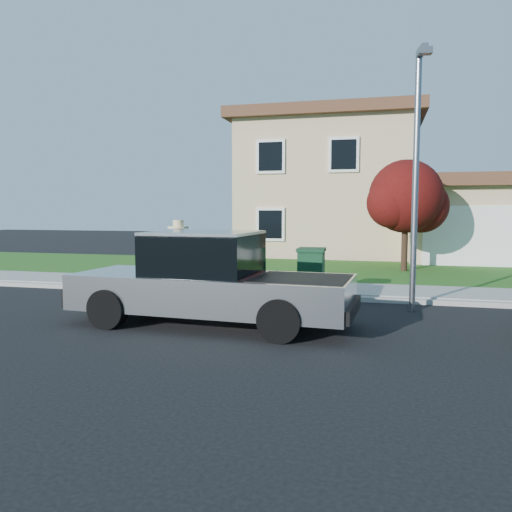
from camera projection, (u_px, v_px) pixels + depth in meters
The scene contains 10 objects.
ground at pixel (241, 322), 9.93m from camera, with size 80.00×80.00×0.00m, color black.
curb at pixel (311, 297), 12.48m from camera, with size 40.00×0.20×0.12m, color gray.
sidewalk at pixel (317, 290), 13.54m from camera, with size 40.00×2.00×0.15m, color gray.
lawn at pixel (333, 271), 17.88m from camera, with size 40.00×7.00×0.10m, color #1F5117.
house at pixel (355, 192), 25.13m from camera, with size 14.00×11.30×6.85m.
pickup_truck at pixel (210, 282), 9.63m from camera, with size 5.62×2.28×1.81m.
woman at pixel (179, 265), 11.62m from camera, with size 0.76×0.61×2.00m.
ornamental_tree at pixel (407, 200), 17.36m from camera, with size 2.83×2.55×3.88m.
trash_bin at pixel (311, 270), 12.62m from camera, with size 0.71×0.81×1.12m.
street_lamp at pixel (417, 166), 10.69m from camera, with size 0.30×0.73×5.56m.
Camera 1 is at (2.70, -9.40, 2.22)m, focal length 35.00 mm.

